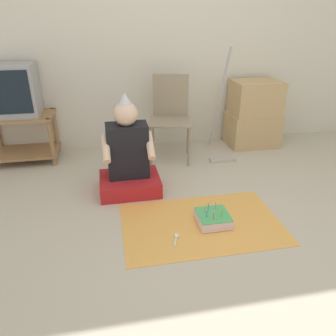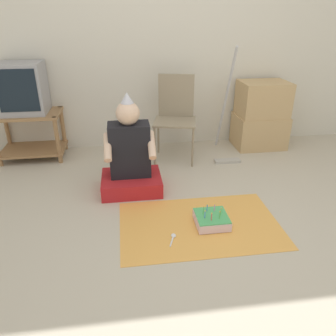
{
  "view_description": "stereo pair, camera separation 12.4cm",
  "coord_description": "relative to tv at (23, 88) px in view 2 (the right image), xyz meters",
  "views": [
    {
      "loc": [
        -0.7,
        -1.72,
        1.49
      ],
      "look_at": [
        -0.25,
        0.6,
        0.35
      ],
      "focal_mm": 35.0,
      "sensor_mm": 36.0,
      "label": 1
    },
    {
      "loc": [
        -0.58,
        -1.74,
        1.49
      ],
      "look_at": [
        -0.25,
        0.6,
        0.35
      ],
      "focal_mm": 35.0,
      "sensor_mm": 36.0,
      "label": 2
    }
  ],
  "objects": [
    {
      "name": "tv",
      "position": [
        0.0,
        0.0,
        0.0
      ],
      "size": [
        0.44,
        0.41,
        0.51
      ],
      "color": "#99999E",
      "rests_on": "tv_stand"
    },
    {
      "name": "party_cloth",
      "position": [
        1.55,
        -1.54,
        -0.77
      ],
      "size": [
        1.22,
        0.78,
        0.01
      ],
      "color": "#EFA84C",
      "rests_on": "ground_plane"
    },
    {
      "name": "wall_back",
      "position": [
        1.6,
        0.25,
        0.51
      ],
      "size": [
        6.4,
        0.06,
        2.55
      ],
      "color": "beige",
      "rests_on": "ground_plane"
    },
    {
      "name": "person_seated",
      "position": [
        1.05,
        -0.89,
        -0.47
      ],
      "size": [
        0.53,
        0.42,
        0.89
      ],
      "color": "red",
      "rests_on": "ground_plane"
    },
    {
      "name": "dust_mop",
      "position": [
        2.1,
        -0.32,
        -0.42
      ],
      "size": [
        0.28,
        0.51,
        1.2
      ],
      "color": "#B2ADA3",
      "rests_on": "ground_plane"
    },
    {
      "name": "folding_chair",
      "position": [
        1.57,
        -0.2,
        -0.26
      ],
      "size": [
        0.51,
        0.47,
        0.89
      ],
      "color": "gray",
      "rests_on": "ground_plane"
    },
    {
      "name": "cardboard_box_stack",
      "position": [
        2.61,
        -0.03,
        -0.39
      ],
      "size": [
        0.58,
        0.43,
        0.77
      ],
      "color": "tan",
      "rests_on": "ground_plane"
    },
    {
      "name": "birthday_cake",
      "position": [
        1.63,
        -1.55,
        -0.72
      ],
      "size": [
        0.25,
        0.25,
        0.15
      ],
      "color": "silver",
      "rests_on": "party_cloth"
    },
    {
      "name": "ground_plane",
      "position": [
        1.6,
        -1.83,
        -0.77
      ],
      "size": [
        16.0,
        16.0,
        0.0
      ],
      "primitive_type": "plane",
      "color": "#BCB29E"
    },
    {
      "name": "plastic_spoon_near",
      "position": [
        1.32,
        -1.67,
        -0.76
      ],
      "size": [
        0.06,
        0.14,
        0.01
      ],
      "color": "white",
      "rests_on": "party_cloth"
    },
    {
      "name": "tv_stand",
      "position": [
        0.0,
        -0.01,
        -0.46
      ],
      "size": [
        0.68,
        0.46,
        0.51
      ],
      "color": "#997047",
      "rests_on": "ground_plane"
    }
  ]
}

